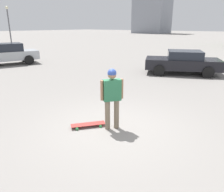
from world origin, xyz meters
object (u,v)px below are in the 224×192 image
(car_parked_near, at_px, (183,62))
(car_parked_far, at_px, (7,54))
(person, at_px, (112,94))
(skateboard, at_px, (88,124))

(car_parked_near, xyz_separation_m, car_parked_far, (11.08, 4.77, 0.08))
(person, height_order, car_parked_far, person)
(skateboard, height_order, car_parked_near, car_parked_near)
(skateboard, xyz_separation_m, car_parked_near, (0.68, -8.55, 0.62))
(skateboard, relative_size, car_parked_near, 0.20)
(car_parked_far, bearing_deg, person, 93.52)
(person, height_order, car_parked_near, person)
(car_parked_far, bearing_deg, car_parked_near, 132.35)
(skateboard, bearing_deg, person, 157.63)
(person, xyz_separation_m, skateboard, (0.58, 0.35, -0.93))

